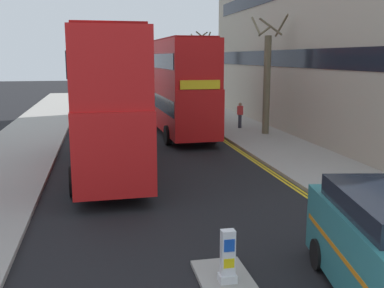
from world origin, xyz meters
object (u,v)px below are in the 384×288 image
keep_left_bollard (228,258)px  pedestrian_far (240,115)px  double_decker_bus_away (105,97)px  double_decker_bus_oncoming (178,84)px

keep_left_bollard → pedestrian_far: pedestrian_far is taller
double_decker_bus_away → keep_left_bollard: bearing=-77.8°
keep_left_bollard → double_decker_bus_away: bearing=102.2°
keep_left_bollard → double_decker_bus_oncoming: size_ratio=0.10×
keep_left_bollard → double_decker_bus_oncoming: (2.20, 18.69, 2.42)m
keep_left_bollard → double_decker_bus_away: (-2.22, 10.27, 2.42)m
double_decker_bus_oncoming → pedestrian_far: size_ratio=6.72×
double_decker_bus_away → double_decker_bus_oncoming: same height
double_decker_bus_away → pedestrian_far: double_decker_bus_away is taller
keep_left_bollard → double_decker_bus_away: 10.78m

